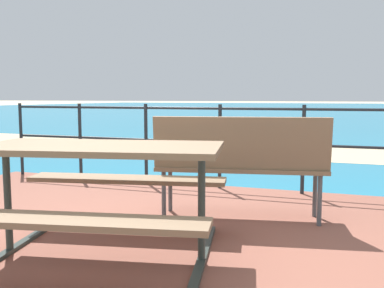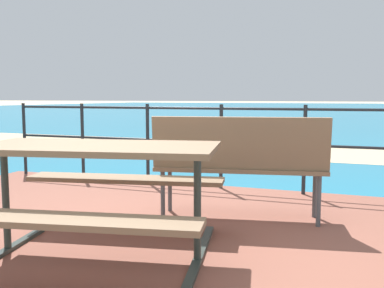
# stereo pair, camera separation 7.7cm
# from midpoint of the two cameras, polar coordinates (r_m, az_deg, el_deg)

# --- Properties ---
(ground_plane) EXTENTS (240.00, 240.00, 0.00)m
(ground_plane) POSITION_cam_midpoint_polar(r_m,az_deg,el_deg) (3.16, -9.48, -15.55)
(ground_plane) COLOR beige
(patio_paving) EXTENTS (6.40, 5.20, 0.06)m
(patio_paving) POSITION_cam_midpoint_polar(r_m,az_deg,el_deg) (3.15, -9.49, -15.04)
(patio_paving) COLOR brown
(patio_paving) RESTS_ON ground
(sea_water) EXTENTS (90.00, 90.00, 0.01)m
(sea_water) POSITION_cam_midpoint_polar(r_m,az_deg,el_deg) (42.62, 17.15, 4.33)
(sea_water) COLOR teal
(sea_water) RESTS_ON ground
(beach_strip) EXTENTS (54.03, 3.66, 0.01)m
(beach_strip) POSITION_cam_midpoint_polar(r_m,az_deg,el_deg) (9.68, 10.45, -0.82)
(beach_strip) COLOR tan
(beach_strip) RESTS_ON ground
(picnic_table) EXTENTS (1.87, 1.76, 0.79)m
(picnic_table) POSITION_cam_midpoint_polar(r_m,az_deg,el_deg) (3.02, -12.60, -3.81)
(picnic_table) COLOR #7A6047
(picnic_table) RESTS_ON patio_paving
(park_bench) EXTENTS (1.58, 0.70, 0.94)m
(park_bench) POSITION_cam_midpoint_polar(r_m,az_deg,el_deg) (3.87, 5.82, -1.88)
(park_bench) COLOR #7A6047
(park_bench) RESTS_ON patio_paving
(railing_fence) EXTENTS (5.94, 0.04, 1.02)m
(railing_fence) POSITION_cam_midpoint_polar(r_m,az_deg,el_deg) (5.25, 3.27, 0.96)
(railing_fence) COLOR #1E2328
(railing_fence) RESTS_ON patio_paving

